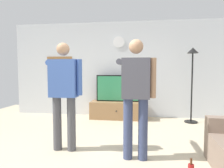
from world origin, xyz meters
The scene contains 9 objects.
ground_plane centered at (0.00, 0.00, 0.00)m, with size 8.40×8.40×0.00m, color beige.
back_wall centered at (0.00, 2.95, 1.35)m, with size 6.40×0.10×2.70m, color silver.
tv_stand centered at (-0.07, 2.60, 0.23)m, with size 1.47×0.57×0.47m.
television centered at (-0.07, 2.65, 0.83)m, with size 1.18×0.07×0.73m.
wall_clock centered at (-0.07, 2.89, 2.13)m, with size 0.32×0.32×0.03m, color white.
framed_picture centered at (-1.84, 2.90, 1.45)m, with size 0.77×0.04×0.55m, color olive.
floor_lamp centered at (1.84, 2.45, 1.35)m, with size 0.32×0.32×1.89m.
person_standing_nearer_lamp centered at (-0.69, 0.32, 1.02)m, with size 0.63×0.78×1.78m.
person_standing_nearer_couch centered at (0.49, 0.14, 1.01)m, with size 0.59×0.78×1.78m.
Camera 1 is at (0.56, -2.82, 1.34)m, focal length 32.17 mm.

